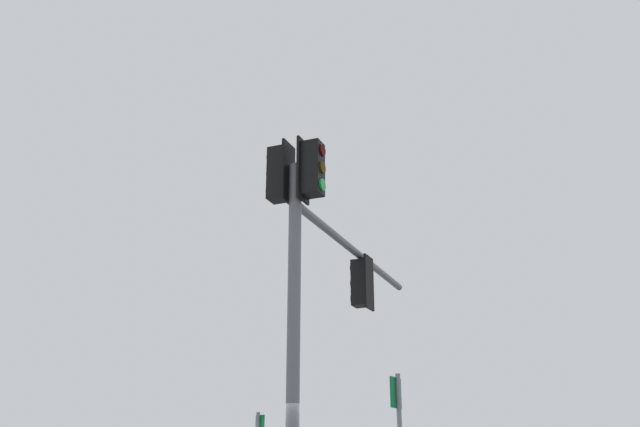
# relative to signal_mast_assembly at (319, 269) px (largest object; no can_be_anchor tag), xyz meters

# --- Properties ---
(signal_mast_assembly) EXTENTS (3.43, 5.38, 6.63)m
(signal_mast_assembly) POSITION_rel_signal_mast_assembly_xyz_m (0.00, 0.00, 0.00)
(signal_mast_assembly) COLOR slate
(signal_mast_assembly) RESTS_ON ground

